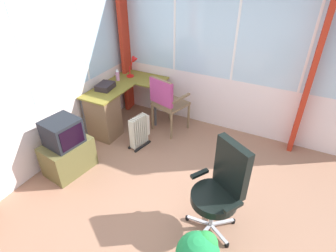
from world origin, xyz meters
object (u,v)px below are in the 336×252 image
object	(u,v)px
desk	(106,112)
spray_bottle	(118,75)
space_heater	(140,131)
wooden_armchair	(165,99)
tv_remote	(154,78)
office_chair	(222,185)
paper_tray	(105,86)
tv_on_stand	(67,149)
desk_lamp	(134,63)

from	to	relation	value
desk	spray_bottle	world-z (taller)	spray_bottle
space_heater	desk	bearing A→B (deg)	86.49
space_heater	wooden_armchair	bearing A→B (deg)	-18.96
spray_bottle	wooden_armchair	xyz separation A→B (m)	(-0.04, -0.95, -0.22)
tv_remote	wooden_armchair	xyz separation A→B (m)	(-0.40, -0.43, -0.13)
tv_remote	spray_bottle	bearing A→B (deg)	126.46
office_chair	paper_tray	bearing A→B (deg)	64.70
desk	spray_bottle	xyz separation A→B (m)	(0.53, 0.10, 0.45)
tv_on_stand	space_heater	bearing A→B (deg)	-31.25
desk	tv_on_stand	distance (m)	1.00
desk	tv_on_stand	world-z (taller)	tv_on_stand
desk	tv_remote	xyz separation A→B (m)	(0.88, -0.42, 0.35)
paper_tray	space_heater	xyz separation A→B (m)	(-0.19, -0.74, -0.53)
desk	office_chair	size ratio (longest dim) A/B	1.23
spray_bottle	tv_remote	bearing A→B (deg)	-55.57
wooden_armchair	tv_on_stand	distance (m)	1.69
desk	paper_tray	xyz separation A→B (m)	(0.15, 0.08, 0.39)
tv_on_stand	space_heater	size ratio (longest dim) A/B	1.55
desk	paper_tray	distance (m)	0.42
desk	tv_remote	bearing A→B (deg)	-25.47
paper_tray	space_heater	size ratio (longest dim) A/B	0.56
spray_bottle	space_heater	bearing A→B (deg)	-126.57
tv_remote	spray_bottle	size ratio (longest dim) A/B	0.69
paper_tray	tv_on_stand	xyz separation A→B (m)	(-1.15, -0.16, -0.43)
desk	paper_tray	size ratio (longest dim) A/B	4.56
desk_lamp	paper_tray	world-z (taller)	desk_lamp
tv_remote	paper_tray	world-z (taller)	paper_tray
desk	desk_lamp	size ratio (longest dim) A/B	3.75
office_chair	space_heater	bearing A→B (deg)	60.18
tv_remote	spray_bottle	distance (m)	0.64
spray_bottle	space_heater	size ratio (longest dim) A/B	0.41
spray_bottle	space_heater	xyz separation A→B (m)	(-0.57, -0.76, -0.59)
desk	tv_remote	distance (m)	1.04
tv_remote	wooden_armchair	world-z (taller)	wooden_armchair
tv_remote	tv_on_stand	distance (m)	1.95
desk	desk_lamp	xyz separation A→B (m)	(0.84, -0.05, 0.58)
tv_remote	spray_bottle	xyz separation A→B (m)	(-0.36, 0.52, 0.09)
spray_bottle	paper_tray	bearing A→B (deg)	-176.98
tv_remote	spray_bottle	world-z (taller)	spray_bottle
desk_lamp	tv_remote	world-z (taller)	desk_lamp
paper_tray	space_heater	distance (m)	0.94
desk_lamp	office_chair	size ratio (longest dim) A/B	0.33
wooden_armchair	tv_on_stand	bearing A→B (deg)	152.83
desk_lamp	spray_bottle	world-z (taller)	desk_lamp
desk	tv_on_stand	size ratio (longest dim) A/B	1.65
tv_on_stand	space_heater	world-z (taller)	tv_on_stand
spray_bottle	wooden_armchair	distance (m)	0.97
tv_remote	space_heater	xyz separation A→B (m)	(-0.92, -0.25, -0.50)
desk_lamp	tv_on_stand	bearing A→B (deg)	-178.78
office_chair	tv_on_stand	xyz separation A→B (m)	(-0.05, 2.17, -0.25)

